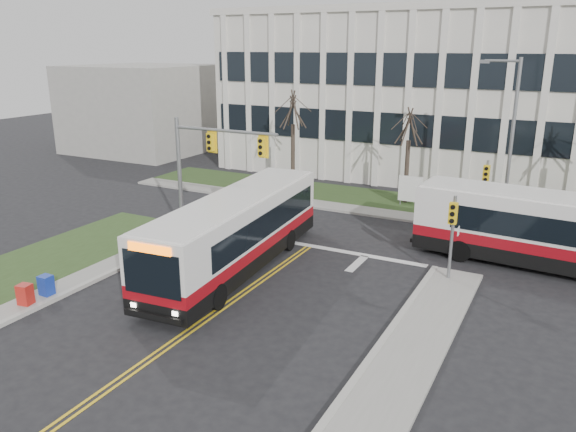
# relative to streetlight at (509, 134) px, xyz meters

# --- Properties ---
(ground) EXTENTS (120.00, 120.00, 0.00)m
(ground) POSITION_rel_streetlight_xyz_m (-8.03, -16.20, -5.19)
(ground) COLOR black
(ground) RESTS_ON ground
(sidewalk_cross) EXTENTS (44.00, 1.60, 0.14)m
(sidewalk_cross) POSITION_rel_streetlight_xyz_m (-3.03, -1.00, -5.12)
(sidewalk_cross) COLOR #9E9B93
(sidewalk_cross) RESTS_ON ground
(building_lawn) EXTENTS (44.00, 5.00, 0.12)m
(building_lawn) POSITION_rel_streetlight_xyz_m (-3.03, 1.80, -5.13)
(building_lawn) COLOR #2E451D
(building_lawn) RESTS_ON ground
(office_building) EXTENTS (40.00, 16.00, 12.00)m
(office_building) POSITION_rel_streetlight_xyz_m (-3.03, 13.80, 0.81)
(office_building) COLOR silver
(office_building) RESTS_ON ground
(building_annex) EXTENTS (12.00, 12.00, 8.00)m
(building_annex) POSITION_rel_streetlight_xyz_m (-34.03, 9.80, -1.19)
(building_annex) COLOR #9E9B93
(building_annex) RESTS_ON ground
(mast_arm_signal) EXTENTS (6.11, 0.38, 6.20)m
(mast_arm_signal) POSITION_rel_streetlight_xyz_m (-13.65, -9.04, -0.94)
(mast_arm_signal) COLOR slate
(mast_arm_signal) RESTS_ON ground
(signal_pole_near) EXTENTS (0.34, 0.39, 3.80)m
(signal_pole_near) POSITION_rel_streetlight_xyz_m (-0.83, -9.30, -2.69)
(signal_pole_near) COLOR slate
(signal_pole_near) RESTS_ON ground
(signal_pole_far) EXTENTS (0.34, 0.39, 3.80)m
(signal_pole_far) POSITION_rel_streetlight_xyz_m (-0.83, -0.80, -2.69)
(signal_pole_far) COLOR slate
(signal_pole_far) RESTS_ON ground
(streetlight) EXTENTS (2.15, 0.25, 9.20)m
(streetlight) POSITION_rel_streetlight_xyz_m (0.00, 0.00, 0.00)
(streetlight) COLOR slate
(streetlight) RESTS_ON ground
(directory_sign) EXTENTS (1.50, 0.12, 2.00)m
(directory_sign) POSITION_rel_streetlight_xyz_m (-5.53, 1.30, -4.02)
(directory_sign) COLOR slate
(directory_sign) RESTS_ON ground
(tree_left) EXTENTS (1.80, 1.80, 7.70)m
(tree_left) POSITION_rel_streetlight_xyz_m (-14.03, 1.80, 0.32)
(tree_left) COLOR #42352B
(tree_left) RESTS_ON ground
(tree_mid) EXTENTS (1.80, 1.80, 6.82)m
(tree_mid) POSITION_rel_streetlight_xyz_m (-6.03, 2.00, -0.31)
(tree_mid) COLOR #42352B
(tree_mid) RESTS_ON ground
(bus_main) EXTENTS (3.73, 12.71, 3.34)m
(bus_main) POSITION_rel_streetlight_xyz_m (-9.69, -12.27, -3.52)
(bus_main) COLOR silver
(bus_main) RESTS_ON ground
(bus_cross) EXTENTS (12.76, 3.69, 3.36)m
(bus_cross) POSITION_rel_streetlight_xyz_m (3.21, -5.73, -3.52)
(bus_cross) COLOR silver
(bus_cross) RESTS_ON ground
(newspaper_box_blue) EXTENTS (0.51, 0.46, 0.95)m
(newspaper_box_blue) POSITION_rel_streetlight_xyz_m (-14.83, -18.45, -4.72)
(newspaper_box_blue) COLOR #16309A
(newspaper_box_blue) RESTS_ON ground
(newspaper_box_red) EXTENTS (0.57, 0.53, 0.95)m
(newspaper_box_red) POSITION_rel_streetlight_xyz_m (-14.83, -19.44, -4.72)
(newspaper_box_red) COLOR #AA1C16
(newspaper_box_red) RESTS_ON ground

